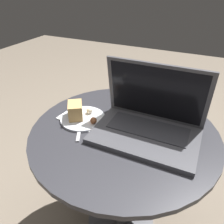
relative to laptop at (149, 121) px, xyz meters
The scene contains 7 objects.
ground_plane 0.64m from the laptop, 167.24° to the right, with size 6.00×6.00×0.00m, color #726656.
table 0.21m from the laptop, 167.24° to the right, with size 0.68×0.68×0.58m.
napkin 0.26m from the laptop, behind, with size 0.19×0.14×0.00m.
laptop is the anchor object (origin of this frame).
beer_glass 0.20m from the laptop, 132.89° to the left, with size 0.06×0.06×0.19m.
snack_plate 0.27m from the laptop, behind, with size 0.17×0.17×0.07m.
fork 0.26m from the laptop, 166.70° to the right, with size 0.10×0.17×0.00m.
Camera 1 is at (0.23, -0.60, 1.06)m, focal length 35.00 mm.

